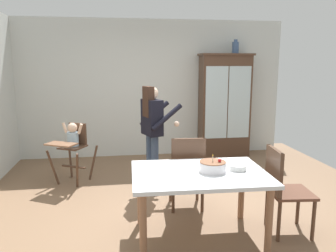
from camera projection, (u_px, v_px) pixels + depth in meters
name	position (u px, v px, depth m)	size (l,w,h in m)	color
ground_plane	(173.00, 207.00, 4.34)	(6.24, 6.24, 0.00)	brown
wall_back	(152.00, 89.00, 6.65)	(5.32, 0.06, 2.70)	silver
china_cabinet	(224.00, 105.00, 6.66)	(1.04, 0.48, 2.04)	#4C3323
ceramic_vase	(235.00, 47.00, 6.48)	(0.13, 0.13, 0.27)	#3D567F
high_chair_with_toddler	(73.00, 142.00, 5.15)	(0.78, 0.84, 0.95)	#4C3323
adult_person	(153.00, 125.00, 4.85)	(0.62, 0.61, 1.53)	#33425B
dining_table	(199.00, 181.00, 3.47)	(1.43, 1.03, 0.74)	silver
birthday_cake	(213.00, 166.00, 3.45)	(0.28, 0.28, 0.19)	white
serving_bowl	(238.00, 167.00, 3.51)	(0.18, 0.18, 0.06)	silver
dining_chair_far_side	(187.00, 168.00, 4.17)	(0.47, 0.47, 0.96)	#4C3323
dining_chair_right_end	(282.00, 185.00, 3.59)	(0.48, 0.48, 0.96)	#4C3323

